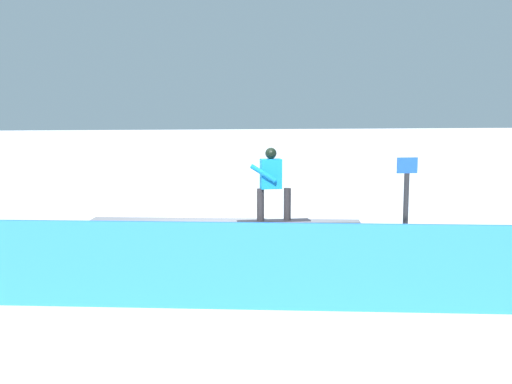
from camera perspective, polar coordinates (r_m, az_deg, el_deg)
ground_plane at (r=12.53m, az=-2.85°, el=-5.14°), size 120.00×120.00×0.00m
grind_box at (r=12.48m, az=-2.86°, el=-3.99°), size 5.31×1.54×0.57m
snowboarder at (r=12.22m, az=1.42°, el=0.96°), size 1.43×0.44×1.44m
safety_fence at (r=8.76m, az=-0.74°, el=-6.73°), size 8.51×1.71×1.23m
trail_marker at (r=12.42m, az=13.40°, el=-0.85°), size 0.40×0.10×1.83m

